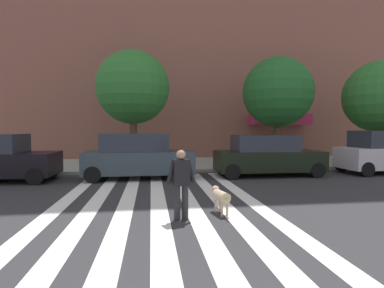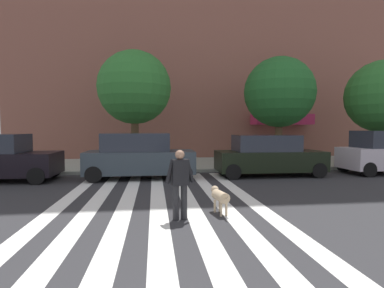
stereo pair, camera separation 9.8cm
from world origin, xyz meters
name	(u,v)px [view 1 (the left image)]	position (x,y,z in m)	size (l,w,h in m)	color
ground_plane	(168,213)	(0.00, 6.84, 0.00)	(160.00, 160.00, 0.00)	#2B2B2D
sidewalk_far	(158,164)	(0.00, 16.69, 0.07)	(80.00, 6.00, 0.15)	#959A8D
crosswalk_stripes	(160,213)	(-0.22, 6.84, 0.00)	(5.85, 13.09, 0.01)	silver
parked_car_behind_first	(138,156)	(-0.95, 12.29, 0.95)	(4.54, 1.92, 1.93)	#2D383F
parked_car_third_in_line	(267,156)	(4.78, 12.29, 0.90)	(4.77, 1.93, 1.84)	black
street_tree_nearest	(133,88)	(-1.33, 15.49, 4.26)	(3.84, 3.84, 6.05)	#4C3823
street_tree_middle	(278,93)	(6.57, 15.37, 4.12)	(3.88, 3.88, 5.93)	#4C3823
street_tree_further	(381,97)	(12.17, 14.52, 3.88)	(3.96, 3.96, 5.72)	#4C3823
pedestrian_dog_walker	(181,181)	(0.27, 6.27, 0.93)	(0.71, 0.31, 1.64)	black
dog_on_leash	(220,196)	(1.30, 6.66, 0.44)	(0.37, 0.96, 0.65)	tan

